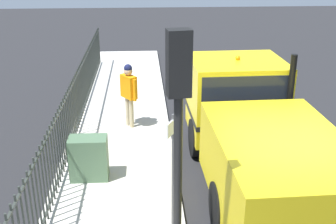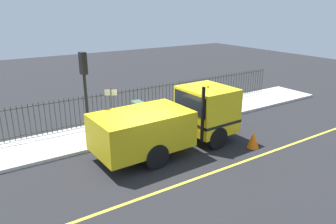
% 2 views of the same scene
% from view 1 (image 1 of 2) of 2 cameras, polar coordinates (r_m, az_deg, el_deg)
% --- Properties ---
extents(ground_plane, '(59.21, 59.21, 0.00)m').
position_cam_1_polar(ground_plane, '(8.67, 15.35, -13.92)').
color(ground_plane, '#232326').
rests_on(ground_plane, ground).
extents(sidewalk_slab, '(2.74, 26.91, 0.14)m').
position_cam_1_polar(sidewalk_slab, '(8.24, -7.63, -14.76)').
color(sidewalk_slab, beige).
rests_on(sidewalk_slab, ground).
extents(work_truck, '(2.39, 6.31, 2.75)m').
position_cam_1_polar(work_truck, '(9.20, 11.41, -1.95)').
color(work_truck, yellow).
rests_on(work_truck, ground).
extents(worker_standing, '(0.48, 0.56, 1.82)m').
position_cam_1_polar(worker_standing, '(11.62, -5.36, 3.14)').
color(worker_standing, orange).
rests_on(worker_standing, sidewalk_slab).
extents(iron_fence, '(0.04, 22.91, 1.54)m').
position_cam_1_polar(iron_fence, '(7.96, -16.71, -9.69)').
color(iron_fence, '#2D332D').
rests_on(iron_fence, sidewalk_slab).
extents(traffic_light_near, '(0.33, 0.25, 3.88)m').
position_cam_1_polar(traffic_light_near, '(5.42, 1.42, -0.50)').
color(traffic_light_near, black).
rests_on(traffic_light_near, sidewalk_slab).
extents(utility_cabinet, '(0.83, 0.49, 0.97)m').
position_cam_1_polar(utility_cabinet, '(9.35, -10.72, -6.19)').
color(utility_cabinet, '#4C6B4C').
rests_on(utility_cabinet, sidewalk_slab).
extents(traffic_cone, '(0.50, 0.50, 0.72)m').
position_cam_1_polar(traffic_cone, '(12.41, 15.84, -0.79)').
color(traffic_cone, orange).
rests_on(traffic_cone, ground).
extents(street_sign, '(0.26, 0.45, 2.35)m').
position_cam_1_polar(street_sign, '(6.93, 0.73, -7.10)').
color(street_sign, '#4C4C4C').
rests_on(street_sign, sidewalk_slab).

